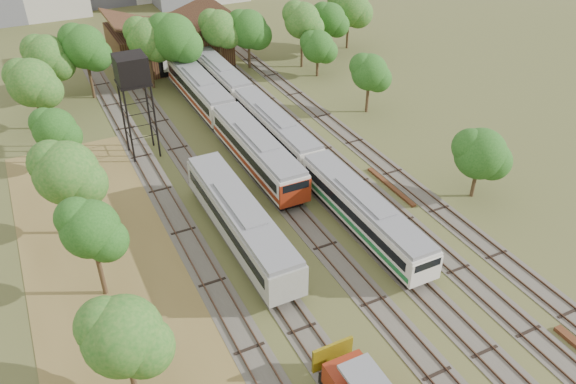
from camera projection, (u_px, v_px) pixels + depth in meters
ground at (422, 322)px, 39.87m from camera, size 240.00×240.00×0.00m
dry_grass_patch at (143, 331)px, 39.14m from camera, size 14.00×60.00×0.04m
tracks at (267, 163)px, 58.26m from camera, size 24.60×80.00×0.19m
railcar_red_set at (226, 118)px, 62.70m from camera, size 3.13×34.58×3.87m
railcar_green_set at (276, 129)px, 60.84m from camera, size 2.85×52.08×3.52m
railcar_rear at (159, 45)px, 82.99m from camera, size 3.27×16.08×4.05m
old_grey_coach at (240, 221)px, 46.32m from camera, size 3.17×18.00×3.93m
water_tower at (132, 72)px, 55.04m from camera, size 3.14×3.14×10.86m
rail_pile_far at (391, 186)px, 54.42m from camera, size 0.46×7.43×0.24m
maintenance_shed at (169, 43)px, 81.17m from camera, size 16.45×11.55×7.58m
tree_band_left at (71, 198)px, 42.86m from camera, size 6.29×55.96×8.73m
tree_band_far at (217, 31)px, 75.27m from camera, size 49.11×9.42×9.73m
tree_band_right at (384, 88)px, 63.27m from camera, size 6.06×37.52×7.24m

